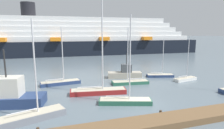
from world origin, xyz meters
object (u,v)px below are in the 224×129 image
at_px(sailboat_1, 61,82).
at_px(sailboat_5, 185,78).
at_px(sailboat_3, 33,115).
at_px(sailboat_2, 130,81).
at_px(sailboat_6, 125,100).
at_px(sailboat_4, 160,75).
at_px(fishing_boat_0, 5,96).
at_px(sailboat_0, 98,89).
at_px(cruise_ship, 78,39).
at_px(channel_buoy_0, 0,80).
at_px(fishing_boat_1, 125,73).

xyz_separation_m(sailboat_1, sailboat_5, (19.72, -3.71, -0.06)).
relative_size(sailboat_3, sailboat_5, 1.24).
relative_size(sailboat_2, sailboat_6, 0.88).
relative_size(sailboat_4, fishing_boat_0, 0.76).
relative_size(sailboat_0, cruise_ship, 0.15).
bearing_deg(sailboat_1, sailboat_4, -7.30).
xyz_separation_m(sailboat_4, channel_buoy_0, (-26.36, 4.71, 0.03)).
xyz_separation_m(sailboat_6, cruise_ship, (1.46, 49.32, 5.11)).
height_order(sailboat_6, fishing_boat_1, sailboat_6).
height_order(sailboat_0, sailboat_2, sailboat_0).
bearing_deg(sailboat_5, fishing_boat_1, 140.81).
bearing_deg(sailboat_5, cruise_ship, 95.11).
bearing_deg(sailboat_6, fishing_boat_1, 86.81).
height_order(sailboat_1, sailboat_2, sailboat_1).
relative_size(fishing_boat_1, channel_buoy_0, 3.56).
xyz_separation_m(sailboat_2, sailboat_6, (-3.71, -7.40, 0.06)).
relative_size(sailboat_0, fishing_boat_0, 1.54).
xyz_separation_m(sailboat_2, sailboat_5, (9.46, -0.84, -0.04)).
bearing_deg(sailboat_5, sailboat_2, 164.74).
distance_m(sailboat_6, cruise_ship, 49.60).
height_order(sailboat_0, sailboat_1, sailboat_0).
bearing_deg(cruise_ship, channel_buoy_0, -114.61).
bearing_deg(channel_buoy_0, fishing_boat_1, -9.53).
distance_m(sailboat_2, sailboat_5, 9.50).
bearing_deg(fishing_boat_1, sailboat_5, -14.70).
distance_m(sailboat_5, cruise_ship, 44.63).
bearing_deg(sailboat_4, cruise_ship, 118.16).
height_order(sailboat_4, sailboat_5, sailboat_5).
height_order(sailboat_1, sailboat_3, sailboat_3).
height_order(sailboat_1, fishing_boat_1, sailboat_1).
xyz_separation_m(sailboat_0, channel_buoy_0, (-13.67, 10.58, -0.31)).
height_order(sailboat_3, sailboat_4, sailboat_3).
bearing_deg(channel_buoy_0, sailboat_0, -37.73).
height_order(fishing_boat_0, channel_buoy_0, fishing_boat_0).
height_order(sailboat_4, channel_buoy_0, sailboat_4).
relative_size(sailboat_4, channel_buoy_0, 3.94).
height_order(sailboat_3, fishing_boat_1, sailboat_3).
relative_size(sailboat_2, fishing_boat_0, 0.97).
distance_m(sailboat_6, channel_buoy_0, 21.60).
bearing_deg(sailboat_3, sailboat_4, 10.94).
height_order(fishing_boat_1, cruise_ship, cruise_ship).
height_order(sailboat_5, channel_buoy_0, sailboat_5).
relative_size(sailboat_6, channel_buoy_0, 5.71).
xyz_separation_m(fishing_boat_0, channel_buoy_0, (-3.12, 11.43, -0.75)).
relative_size(sailboat_3, fishing_boat_0, 1.03).
bearing_deg(sailboat_4, sailboat_6, -121.48).
height_order(fishing_boat_0, fishing_boat_1, fishing_boat_0).
relative_size(sailboat_2, sailboat_3, 0.94).
relative_size(sailboat_3, sailboat_4, 1.35).
xyz_separation_m(sailboat_2, fishing_boat_0, (-16.32, -4.04, 0.70)).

